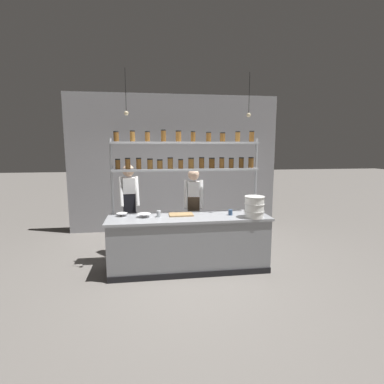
{
  "coord_description": "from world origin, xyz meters",
  "views": [
    {
      "loc": [
        -0.65,
        -4.8,
        2.08
      ],
      "look_at": [
        0.08,
        0.2,
        1.3
      ],
      "focal_mm": 28.0,
      "sensor_mm": 36.0,
      "label": 1
    }
  ],
  "objects_px": {
    "serving_cup_front": "(159,214)",
    "serving_cup_by_board": "(230,212)",
    "cutting_board": "(181,215)",
    "prep_bowl_center_front": "(122,215)",
    "chef_center": "(194,206)",
    "container_stack": "(254,207)",
    "chef_left": "(129,203)",
    "spice_shelf_unit": "(187,159)",
    "prep_bowl_near_left": "(144,215)"
  },
  "relations": [
    {
      "from": "chef_left",
      "to": "prep_bowl_center_front",
      "type": "bearing_deg",
      "value": -104.95
    },
    {
      "from": "prep_bowl_center_front",
      "to": "serving_cup_by_board",
      "type": "xyz_separation_m",
      "value": [
        1.81,
        -0.19,
        0.02
      ]
    },
    {
      "from": "serving_cup_by_board",
      "to": "prep_bowl_near_left",
      "type": "bearing_deg",
      "value": 177.78
    },
    {
      "from": "prep_bowl_near_left",
      "to": "prep_bowl_center_front",
      "type": "height_order",
      "value": "prep_bowl_near_left"
    },
    {
      "from": "container_stack",
      "to": "serving_cup_by_board",
      "type": "bearing_deg",
      "value": 145.63
    },
    {
      "from": "chef_left",
      "to": "cutting_board",
      "type": "height_order",
      "value": "chef_left"
    },
    {
      "from": "prep_bowl_near_left",
      "to": "serving_cup_by_board",
      "type": "height_order",
      "value": "serving_cup_by_board"
    },
    {
      "from": "chef_left",
      "to": "serving_cup_by_board",
      "type": "bearing_deg",
      "value": -34.2
    },
    {
      "from": "chef_center",
      "to": "prep_bowl_near_left",
      "type": "xyz_separation_m",
      "value": [
        -0.91,
        -0.6,
        -0.0
      ]
    },
    {
      "from": "prep_bowl_near_left",
      "to": "serving_cup_front",
      "type": "distance_m",
      "value": 0.24
    },
    {
      "from": "container_stack",
      "to": "chef_left",
      "type": "bearing_deg",
      "value": 152.29
    },
    {
      "from": "chef_center",
      "to": "cutting_board",
      "type": "distance_m",
      "value": 0.62
    },
    {
      "from": "container_stack",
      "to": "cutting_board",
      "type": "bearing_deg",
      "value": 163.93
    },
    {
      "from": "prep_bowl_center_front",
      "to": "container_stack",
      "type": "bearing_deg",
      "value": -11.0
    },
    {
      "from": "chef_center",
      "to": "serving_cup_by_board",
      "type": "height_order",
      "value": "chef_center"
    },
    {
      "from": "spice_shelf_unit",
      "to": "prep_bowl_center_front",
      "type": "distance_m",
      "value": 1.44
    },
    {
      "from": "prep_bowl_near_left",
      "to": "spice_shelf_unit",
      "type": "bearing_deg",
      "value": 21.08
    },
    {
      "from": "chef_left",
      "to": "container_stack",
      "type": "relative_size",
      "value": 4.92
    },
    {
      "from": "serving_cup_by_board",
      "to": "container_stack",
      "type": "bearing_deg",
      "value": -34.37
    },
    {
      "from": "cutting_board",
      "to": "prep_bowl_center_front",
      "type": "bearing_deg",
      "value": 175.23
    },
    {
      "from": "spice_shelf_unit",
      "to": "chef_left",
      "type": "distance_m",
      "value": 1.42
    },
    {
      "from": "cutting_board",
      "to": "container_stack",
      "type": "bearing_deg",
      "value": -16.07
    },
    {
      "from": "serving_cup_by_board",
      "to": "chef_left",
      "type": "bearing_deg",
      "value": 153.68
    },
    {
      "from": "chef_center",
      "to": "serving_cup_by_board",
      "type": "distance_m",
      "value": 0.84
    },
    {
      "from": "spice_shelf_unit",
      "to": "prep_bowl_center_front",
      "type": "xyz_separation_m",
      "value": [
        -1.11,
        -0.15,
        -0.9
      ]
    },
    {
      "from": "container_stack",
      "to": "serving_cup_front",
      "type": "distance_m",
      "value": 1.56
    },
    {
      "from": "chef_left",
      "to": "serving_cup_front",
      "type": "bearing_deg",
      "value": -65.42
    },
    {
      "from": "container_stack",
      "to": "cutting_board",
      "type": "relative_size",
      "value": 0.88
    },
    {
      "from": "chef_left",
      "to": "serving_cup_front",
      "type": "relative_size",
      "value": 16.44
    },
    {
      "from": "serving_cup_front",
      "to": "cutting_board",
      "type": "bearing_deg",
      "value": 10.98
    },
    {
      "from": "chef_left",
      "to": "serving_cup_by_board",
      "type": "xyz_separation_m",
      "value": [
        1.73,
        -0.85,
        -0.04
      ]
    },
    {
      "from": "serving_cup_front",
      "to": "serving_cup_by_board",
      "type": "xyz_separation_m",
      "value": [
        1.2,
        -0.03,
        -0.01
      ]
    },
    {
      "from": "prep_bowl_center_front",
      "to": "spice_shelf_unit",
      "type": "bearing_deg",
      "value": 7.87
    },
    {
      "from": "chef_center",
      "to": "cutting_board",
      "type": "bearing_deg",
      "value": -110.36
    },
    {
      "from": "cutting_board",
      "to": "serving_cup_by_board",
      "type": "height_order",
      "value": "serving_cup_by_board"
    },
    {
      "from": "spice_shelf_unit",
      "to": "serving_cup_front",
      "type": "height_order",
      "value": "spice_shelf_unit"
    },
    {
      "from": "serving_cup_front",
      "to": "spice_shelf_unit",
      "type": "bearing_deg",
      "value": 31.42
    },
    {
      "from": "chef_center",
      "to": "cutting_board",
      "type": "relative_size",
      "value": 4.14
    },
    {
      "from": "serving_cup_by_board",
      "to": "serving_cup_front",
      "type": "bearing_deg",
      "value": 178.39
    },
    {
      "from": "cutting_board",
      "to": "prep_bowl_center_front",
      "type": "height_order",
      "value": "prep_bowl_center_front"
    },
    {
      "from": "cutting_board",
      "to": "serving_cup_front",
      "type": "distance_m",
      "value": 0.39
    },
    {
      "from": "chef_center",
      "to": "prep_bowl_center_front",
      "type": "xyz_separation_m",
      "value": [
        -1.28,
        -0.47,
        -0.01
      ]
    },
    {
      "from": "chef_left",
      "to": "prep_bowl_near_left",
      "type": "bearing_deg",
      "value": -78.26
    },
    {
      "from": "spice_shelf_unit",
      "to": "chef_left",
      "type": "xyz_separation_m",
      "value": [
        -1.03,
        0.51,
        -0.84
      ]
    },
    {
      "from": "spice_shelf_unit",
      "to": "prep_bowl_near_left",
      "type": "bearing_deg",
      "value": -158.92
    },
    {
      "from": "container_stack",
      "to": "serving_cup_by_board",
      "type": "height_order",
      "value": "container_stack"
    },
    {
      "from": "chef_center",
      "to": "serving_cup_front",
      "type": "bearing_deg",
      "value": -129.21
    },
    {
      "from": "chef_left",
      "to": "prep_bowl_center_front",
      "type": "distance_m",
      "value": 0.67
    },
    {
      "from": "cutting_board",
      "to": "spice_shelf_unit",
      "type": "bearing_deg",
      "value": 61.41
    },
    {
      "from": "cutting_board",
      "to": "serving_cup_by_board",
      "type": "relative_size",
      "value": 4.37
    }
  ]
}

